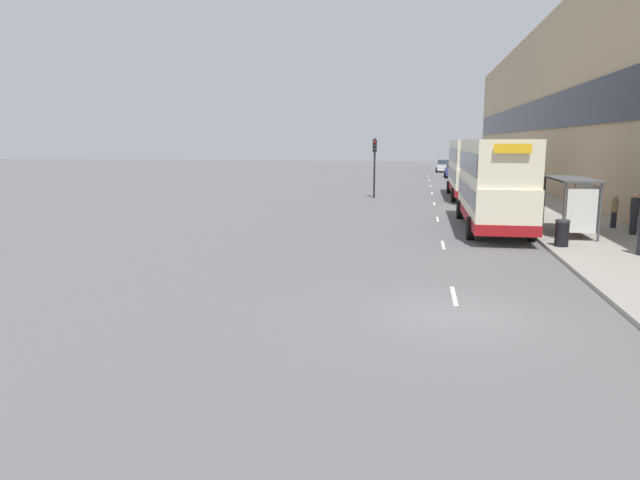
{
  "coord_description": "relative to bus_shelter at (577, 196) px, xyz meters",
  "views": [
    {
      "loc": [
        -1.03,
        -13.86,
        4.24
      ],
      "look_at": [
        -6.19,
        15.69,
        -0.98
      ],
      "focal_mm": 32.0,
      "sensor_mm": 36.0,
      "label": 1
    }
  ],
  "objects": [
    {
      "name": "pedestrian_1",
      "position": [
        1.12,
        2.68,
        -0.78
      ],
      "size": [
        0.37,
        0.37,
        1.87
      ],
      "color": "#23232D",
      "rests_on": "ground_plane"
    },
    {
      "name": "lane_mark_0",
      "position": [
        -5.77,
        -10.77,
        -1.87
      ],
      "size": [
        0.12,
        2.0,
        0.01
      ],
      "color": "silver",
      "rests_on": "ground_plane"
    },
    {
      "name": "lane_mark_1",
      "position": [
        -5.77,
        -2.81,
        -1.87
      ],
      "size": [
        0.12,
        2.0,
        0.01
      ],
      "color": "silver",
      "rests_on": "ground_plane"
    },
    {
      "name": "ground_plane",
      "position": [
        -5.77,
        -12.61,
        -1.88
      ],
      "size": [
        220.0,
        220.0,
        0.0
      ],
      "primitive_type": "plane",
      "color": "#5B595B"
    },
    {
      "name": "lane_mark_4",
      "position": [
        -5.77,
        21.05,
        -1.87
      ],
      "size": [
        0.12,
        2.0,
        0.01
      ],
      "color": "silver",
      "rests_on": "ground_plane"
    },
    {
      "name": "lane_mark_5",
      "position": [
        -5.77,
        29.01,
        -1.87
      ],
      "size": [
        0.12,
        2.0,
        0.01
      ],
      "color": "silver",
      "rests_on": "ground_plane"
    },
    {
      "name": "pavement",
      "position": [
        0.73,
        25.89,
        -1.81
      ],
      "size": [
        5.0,
        93.0,
        0.14
      ],
      "color": "gray",
      "rests_on": "ground_plane"
    },
    {
      "name": "terrace_facade",
      "position": [
        4.72,
        25.89,
        5.35
      ],
      "size": [
        3.1,
        93.0,
        14.46
      ],
      "color": "tan",
      "rests_on": "ground_plane"
    },
    {
      "name": "pedestrian_at_shelter",
      "position": [
        2.4,
        2.56,
        -0.92
      ],
      "size": [
        0.32,
        0.32,
        1.59
      ],
      "color": "#23232D",
      "rests_on": "ground_plane"
    },
    {
      "name": "lane_mark_2",
      "position": [
        -5.77,
        5.14,
        -1.87
      ],
      "size": [
        0.12,
        2.0,
        0.01
      ],
      "color": "silver",
      "rests_on": "ground_plane"
    },
    {
      "name": "traffic_light_far_kerb",
      "position": [
        -10.17,
        16.53,
        1.13
      ],
      "size": [
        0.3,
        0.32,
        4.44
      ],
      "color": "black",
      "rests_on": "ground_plane"
    },
    {
      "name": "car_0",
      "position": [
        -3.59,
        54.61,
        -1.05
      ],
      "size": [
        2.06,
        3.88,
        1.67
      ],
      "color": "silver",
      "rests_on": "ground_plane"
    },
    {
      "name": "lane_mark_6",
      "position": [
        -5.77,
        36.96,
        -1.87
      ],
      "size": [
        0.12,
        2.0,
        0.01
      ],
      "color": "silver",
      "rests_on": "ground_plane"
    },
    {
      "name": "double_decker_bus_near",
      "position": [
        -3.3,
        2.11,
        0.41
      ],
      "size": [
        2.85,
        10.85,
        4.3
      ],
      "color": "beige",
      "rests_on": "ground_plane"
    },
    {
      "name": "bus_shelter",
      "position": [
        0.0,
        0.0,
        0.0
      ],
      "size": [
        1.6,
        4.2,
        2.48
      ],
      "color": "#4C4C51",
      "rests_on": "ground_plane"
    },
    {
      "name": "car_1",
      "position": [
        -2.93,
        42.45,
        -1.04
      ],
      "size": [
        2.03,
        4.53,
        1.67
      ],
      "color": "navy",
      "rests_on": "ground_plane"
    },
    {
      "name": "pedestrian_3",
      "position": [
        2.6,
        0.55,
        -0.79
      ],
      "size": [
        0.37,
        0.37,
        1.86
      ],
      "color": "#23232D",
      "rests_on": "ground_plane"
    },
    {
      "name": "litter_bin",
      "position": [
        -1.22,
        -3.05,
        -1.21
      ],
      "size": [
        0.55,
        0.55,
        1.05
      ],
      "color": "black",
      "rests_on": "ground_plane"
    },
    {
      "name": "double_decker_bus_ahead",
      "position": [
        -3.16,
        17.82,
        0.41
      ],
      "size": [
        2.85,
        10.98,
        4.3
      ],
      "color": "beige",
      "rests_on": "ground_plane"
    },
    {
      "name": "lane_mark_7",
      "position": [
        -5.77,
        44.92,
        -1.87
      ],
      "size": [
        0.12,
        2.0,
        0.01
      ],
      "color": "silver",
      "rests_on": "ground_plane"
    },
    {
      "name": "lane_mark_3",
      "position": [
        -5.77,
        13.1,
        -1.87
      ],
      "size": [
        0.12,
        2.0,
        0.01
      ],
      "color": "silver",
      "rests_on": "ground_plane"
    }
  ]
}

